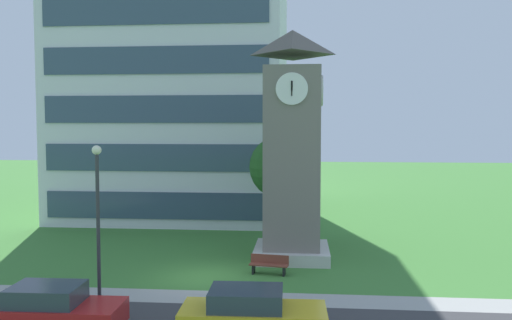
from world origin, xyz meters
name	(u,v)px	position (x,y,z in m)	size (l,w,h in m)	color
ground_plane	(204,277)	(0.00, 0.00, 0.00)	(160.00, 160.00, 0.00)	#3D7A33
kerb_strip	(191,297)	(0.00, -2.67, 0.00)	(120.00, 1.60, 0.01)	#9E9E99
office_building	(182,33)	(-5.24, 18.50, 14.40)	(16.38, 15.91, 28.80)	silver
clock_tower	(292,157)	(3.91, 3.82, 5.29)	(3.83, 3.83, 11.73)	slate
park_bench	(269,264)	(2.92, 0.78, 0.46)	(1.85, 0.74, 0.88)	brown
street_lamp	(98,207)	(-3.31, -3.88, 3.77)	(0.36, 0.36, 6.12)	#333338
tree_streetside	(280,167)	(3.17, 7.32, 4.46)	(3.67, 3.67, 6.32)	#513823
parked_car_red	(52,311)	(-3.66, -6.92, 0.86)	(4.48, 2.06, 1.69)	red
parked_car_yellow	(252,315)	(2.83, -6.71, 0.86)	(4.65, 2.08, 1.69)	gold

